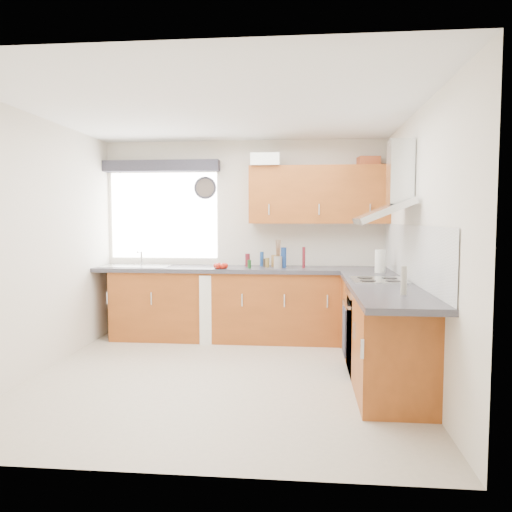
# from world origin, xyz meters

# --- Properties ---
(ground_plane) EXTENTS (3.60, 3.60, 0.00)m
(ground_plane) POSITION_xyz_m (0.00, 0.00, 0.00)
(ground_plane) COLOR beige
(ceiling) EXTENTS (3.60, 3.60, 0.02)m
(ceiling) POSITION_xyz_m (0.00, 0.00, 2.50)
(ceiling) COLOR white
(ceiling) RESTS_ON wall_back
(wall_back) EXTENTS (3.60, 0.02, 2.50)m
(wall_back) POSITION_xyz_m (0.00, 1.80, 1.25)
(wall_back) COLOR silver
(wall_back) RESTS_ON ground_plane
(wall_front) EXTENTS (3.60, 0.02, 2.50)m
(wall_front) POSITION_xyz_m (0.00, -1.80, 1.25)
(wall_front) COLOR silver
(wall_front) RESTS_ON ground_plane
(wall_left) EXTENTS (0.02, 3.60, 2.50)m
(wall_left) POSITION_xyz_m (-1.80, 0.00, 1.25)
(wall_left) COLOR silver
(wall_left) RESTS_ON ground_plane
(wall_right) EXTENTS (0.02, 3.60, 2.50)m
(wall_right) POSITION_xyz_m (1.80, 0.00, 1.25)
(wall_right) COLOR silver
(wall_right) RESTS_ON ground_plane
(window) EXTENTS (1.40, 0.02, 1.10)m
(window) POSITION_xyz_m (-1.05, 1.79, 1.55)
(window) COLOR white
(window) RESTS_ON wall_back
(window_blind) EXTENTS (1.50, 0.18, 0.14)m
(window_blind) POSITION_xyz_m (-1.05, 1.70, 2.18)
(window_blind) COLOR #2A2931
(window_blind) RESTS_ON wall_back
(splashback) EXTENTS (0.01, 3.00, 0.54)m
(splashback) POSITION_xyz_m (1.79, 0.30, 1.18)
(splashback) COLOR white
(splashback) RESTS_ON wall_right
(base_cab_back) EXTENTS (3.00, 0.58, 0.86)m
(base_cab_back) POSITION_xyz_m (-0.10, 1.51, 0.43)
(base_cab_back) COLOR brown
(base_cab_back) RESTS_ON ground_plane
(base_cab_corner) EXTENTS (0.60, 0.60, 0.86)m
(base_cab_corner) POSITION_xyz_m (1.50, 1.50, 0.43)
(base_cab_corner) COLOR brown
(base_cab_corner) RESTS_ON ground_plane
(base_cab_right) EXTENTS (0.58, 2.10, 0.86)m
(base_cab_right) POSITION_xyz_m (1.51, 0.15, 0.43)
(base_cab_right) COLOR brown
(base_cab_right) RESTS_ON ground_plane
(worktop_back) EXTENTS (3.60, 0.62, 0.05)m
(worktop_back) POSITION_xyz_m (0.00, 1.50, 0.89)
(worktop_back) COLOR #313036
(worktop_back) RESTS_ON base_cab_back
(worktop_right) EXTENTS (0.62, 2.42, 0.05)m
(worktop_right) POSITION_xyz_m (1.50, 0.00, 0.89)
(worktop_right) COLOR #313036
(worktop_right) RESTS_ON base_cab_right
(sink) EXTENTS (0.84, 0.46, 0.10)m
(sink) POSITION_xyz_m (-1.33, 1.50, 0.95)
(sink) COLOR silver
(sink) RESTS_ON worktop_back
(oven) EXTENTS (0.56, 0.58, 0.85)m
(oven) POSITION_xyz_m (1.50, 0.30, 0.42)
(oven) COLOR black
(oven) RESTS_ON ground_plane
(hob_plate) EXTENTS (0.52, 0.52, 0.01)m
(hob_plate) POSITION_xyz_m (1.50, 0.30, 0.92)
(hob_plate) COLOR silver
(hob_plate) RESTS_ON worktop_right
(extractor_hood) EXTENTS (0.52, 0.78, 0.66)m
(extractor_hood) POSITION_xyz_m (1.60, 0.30, 1.77)
(extractor_hood) COLOR silver
(extractor_hood) RESTS_ON wall_right
(upper_cabinets) EXTENTS (1.70, 0.35, 0.70)m
(upper_cabinets) POSITION_xyz_m (0.95, 1.62, 1.80)
(upper_cabinets) COLOR brown
(upper_cabinets) RESTS_ON wall_back
(washing_machine) EXTENTS (0.68, 0.66, 0.83)m
(washing_machine) POSITION_xyz_m (-0.25, 1.52, 0.42)
(washing_machine) COLOR white
(washing_machine) RESTS_ON ground_plane
(wall_clock) EXTENTS (0.29, 0.04, 0.29)m
(wall_clock) POSITION_xyz_m (-0.50, 1.78, 1.91)
(wall_clock) COLOR #2A2931
(wall_clock) RESTS_ON wall_back
(casserole) EXTENTS (0.35, 0.26, 0.14)m
(casserole) POSITION_xyz_m (0.30, 1.52, 2.22)
(casserole) COLOR white
(casserole) RESTS_ON upper_cabinets
(storage_box) EXTENTS (0.28, 0.24, 0.12)m
(storage_box) POSITION_xyz_m (1.55, 1.72, 2.21)
(storage_box) COLOR #C95B2F
(storage_box) RESTS_ON upper_cabinets
(utensil_pot) EXTENTS (0.10, 0.10, 0.14)m
(utensil_pot) POSITION_xyz_m (0.46, 1.42, 0.98)
(utensil_pot) COLOR gray
(utensil_pot) RESTS_ON worktop_back
(kitchen_roll) EXTENTS (0.12, 0.12, 0.25)m
(kitchen_roll) POSITION_xyz_m (1.62, 1.05, 1.04)
(kitchen_roll) COLOR white
(kitchen_roll) RESTS_ON worktop_right
(tomato_cluster) EXTENTS (0.15, 0.15, 0.07)m
(tomato_cluster) POSITION_xyz_m (-0.22, 1.30, 0.94)
(tomato_cluster) COLOR #A9170A
(tomato_cluster) RESTS_ON worktop_back
(jar_0) EXTENTS (0.04, 0.04, 0.26)m
(jar_0) POSITION_xyz_m (0.77, 1.47, 1.04)
(jar_0) COLOR maroon
(jar_0) RESTS_ON worktop_back
(jar_1) EXTENTS (0.07, 0.07, 0.25)m
(jar_1) POSITION_xyz_m (0.53, 1.50, 1.03)
(jar_1) COLOR navy
(jar_1) RESTS_ON worktop_back
(jar_2) EXTENTS (0.04, 0.04, 0.10)m
(jar_2) POSITION_xyz_m (0.28, 1.61, 0.96)
(jar_2) COLOR #382D1F
(jar_2) RESTS_ON worktop_back
(jar_3) EXTENTS (0.05, 0.05, 0.11)m
(jar_3) POSITION_xyz_m (0.32, 1.53, 0.97)
(jar_3) COLOR olive
(jar_3) RESTS_ON worktop_back
(jar_4) EXTENTS (0.04, 0.04, 0.10)m
(jar_4) POSITION_xyz_m (0.12, 1.36, 0.96)
(jar_4) COLOR #163E18
(jar_4) RESTS_ON worktop_back
(jar_5) EXTENTS (0.06, 0.06, 0.16)m
(jar_5) POSITION_xyz_m (0.07, 1.61, 0.99)
(jar_5) COLOR maroon
(jar_5) RESTS_ON worktop_back
(jar_6) EXTENTS (0.07, 0.07, 0.15)m
(jar_6) POSITION_xyz_m (0.40, 1.62, 0.98)
(jar_6) COLOR olive
(jar_6) RESTS_ON worktop_back
(jar_7) EXTENTS (0.05, 0.05, 0.18)m
(jar_7) POSITION_xyz_m (0.25, 1.66, 1.00)
(jar_7) COLOR navy
(jar_7) RESTS_ON worktop_back
(jar_8) EXTENTS (0.04, 0.04, 0.17)m
(jar_8) POSITION_xyz_m (0.45, 1.49, 0.99)
(jar_8) COLOR #133715
(jar_8) RESTS_ON worktop_back
(bottle_0) EXTENTS (0.05, 0.05, 0.23)m
(bottle_0) POSITION_xyz_m (1.56, -0.58, 1.02)
(bottle_0) COLOR gray
(bottle_0) RESTS_ON worktop_right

